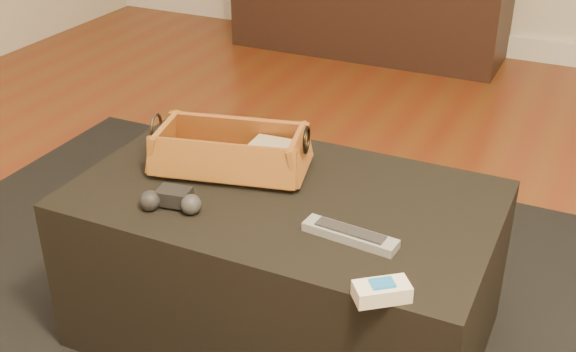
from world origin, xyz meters
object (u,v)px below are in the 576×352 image
at_px(tv_remote, 222,163).
at_px(cream_gadget, 382,291).
at_px(ottoman, 284,265).
at_px(silver_remote, 350,235).
at_px(game_controller, 172,200).
at_px(wicker_basket, 231,153).

xyz_separation_m(tv_remote, cream_gadget, (0.53, -0.32, -0.01)).
height_order(ottoman, silver_remote, silver_remote).
bearing_deg(ottoman, tv_remote, 169.98).
bearing_deg(ottoman, cream_gadget, -40.13).
relative_size(tv_remote, game_controller, 1.34).
xyz_separation_m(ottoman, wicker_basket, (-0.17, 0.05, 0.26)).
bearing_deg(wicker_basket, ottoman, -16.73).
xyz_separation_m(wicker_basket, silver_remote, (0.39, -0.17, -0.03)).
bearing_deg(wicker_basket, game_controller, -96.67).
xyz_separation_m(ottoman, cream_gadget, (0.34, -0.29, 0.23)).
distance_m(game_controller, cream_gadget, 0.55).
distance_m(ottoman, silver_remote, 0.33).
bearing_deg(game_controller, wicker_basket, 83.33).
distance_m(tv_remote, cream_gadget, 0.62).
relative_size(wicker_basket, cream_gadget, 3.63).
relative_size(ottoman, cream_gadget, 8.63).
xyz_separation_m(tv_remote, silver_remote, (0.40, -0.15, -0.01)).
bearing_deg(game_controller, ottoman, 41.52).
bearing_deg(silver_remote, game_controller, -172.42).
bearing_deg(cream_gadget, wicker_basket, 146.55).
bearing_deg(silver_remote, tv_remote, 158.98).
bearing_deg(wicker_basket, silver_remote, -24.13).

